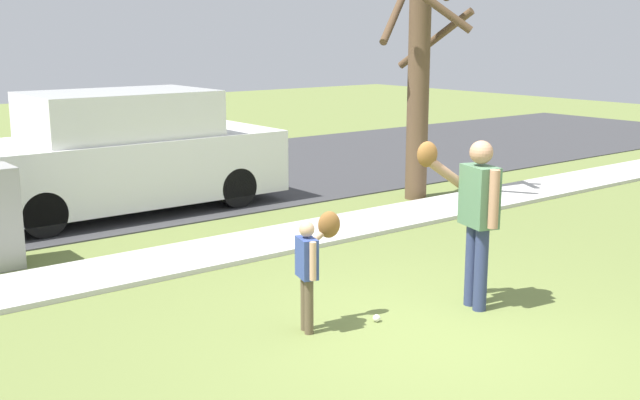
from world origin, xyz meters
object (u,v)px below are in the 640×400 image
at_px(person_adult, 474,207).
at_px(person_child, 313,257).
at_px(street_tree_near, 419,67).
at_px(parked_van_white, 121,155).
at_px(baseball, 377,318).

bearing_deg(person_adult, person_child, -0.63).
height_order(person_adult, street_tree_near, street_tree_near).
distance_m(person_adult, person_child, 1.76).
xyz_separation_m(person_child, parked_van_white, (0.67, 5.80, 0.19)).
bearing_deg(person_child, baseball, -3.63).
relative_size(baseball, parked_van_white, 0.01).
distance_m(person_adult, parked_van_white, 6.39).
bearing_deg(person_adult, street_tree_near, -112.17).
relative_size(person_child, baseball, 15.03).
distance_m(person_child, baseball, 0.94).
bearing_deg(person_child, street_tree_near, 52.86).
bearing_deg(person_child, person_adult, -0.63).
height_order(street_tree_near, parked_van_white, street_tree_near).
distance_m(baseball, street_tree_near, 6.28).
bearing_deg(person_child, parked_van_white, 100.02).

